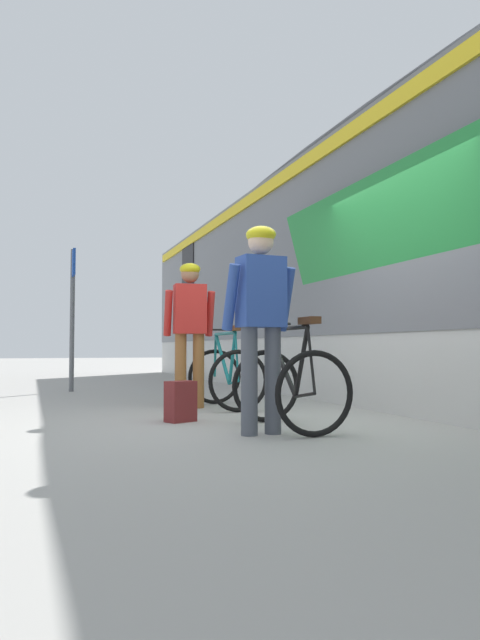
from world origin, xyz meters
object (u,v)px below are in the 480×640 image
(cyclist_near_in_blue, at_px, (261,309))
(platform_sign_post, at_px, (73,295))
(bicycle_far_teal, at_px, (226,375))
(backpack_on_platform, at_px, (181,401))
(train_car, at_px, (419,262))
(bicycle_near_black, at_px, (289,384))
(cyclist_far_in_red, at_px, (190,321))

(cyclist_near_in_blue, distance_m, platform_sign_post, 5.75)
(bicycle_far_teal, relative_size, backpack_on_platform, 2.73)
(train_car, distance_m, platform_sign_post, 5.61)
(platform_sign_post, bearing_deg, cyclist_near_in_blue, -77.98)
(cyclist_near_in_blue, distance_m, bicycle_near_black, 0.77)
(bicycle_near_black, relative_size, platform_sign_post, 0.45)
(bicycle_near_black, distance_m, bicycle_far_teal, 1.96)
(cyclist_near_in_blue, distance_m, backpack_on_platform, 1.42)
(train_car, relative_size, cyclist_far_in_red, 11.89)
(train_car, xyz_separation_m, platform_sign_post, (-4.57, 3.23, -0.34))
(bicycle_far_teal, bearing_deg, bicycle_near_black, -91.61)
(cyclist_near_in_blue, xyz_separation_m, bicycle_far_teal, (0.41, 2.17, -0.65))
(train_car, distance_m, backpack_on_platform, 4.40)
(train_car, relative_size, platform_sign_post, 8.73)
(bicycle_near_black, relative_size, bicycle_far_teal, 0.99)
(train_car, xyz_separation_m, backpack_on_platform, (-3.81, -1.31, -1.77))
(train_car, distance_m, cyclist_near_in_blue, 4.23)
(train_car, relative_size, bicycle_far_teal, 19.17)
(cyclist_far_in_red, distance_m, bicycle_near_black, 2.21)
(cyclist_near_in_blue, height_order, platform_sign_post, platform_sign_post)
(cyclist_near_in_blue, xyz_separation_m, platform_sign_post, (-1.19, 5.60, 0.57))
(train_car, bearing_deg, cyclist_near_in_blue, -145.02)
(platform_sign_post, bearing_deg, bicycle_near_black, -73.99)
(train_car, height_order, cyclist_near_in_blue, train_car)
(backpack_on_platform, bearing_deg, cyclist_near_in_blue, -90.21)
(cyclist_near_in_blue, height_order, bicycle_far_teal, cyclist_near_in_blue)
(train_car, bearing_deg, bicycle_near_black, -144.62)
(cyclist_near_in_blue, relative_size, bicycle_far_teal, 1.61)
(bicycle_far_teal, bearing_deg, cyclist_far_in_red, 163.69)
(train_car, relative_size, backpack_on_platform, 52.38)
(bicycle_near_black, bearing_deg, platform_sign_post, 106.01)
(cyclist_near_in_blue, relative_size, backpack_on_platform, 4.40)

